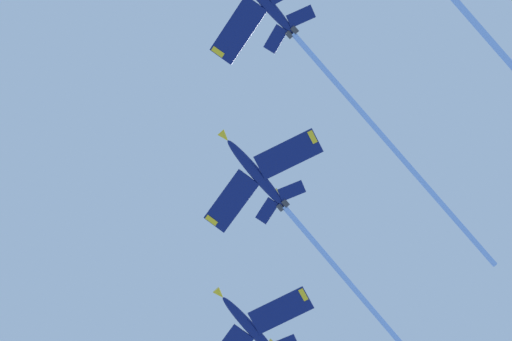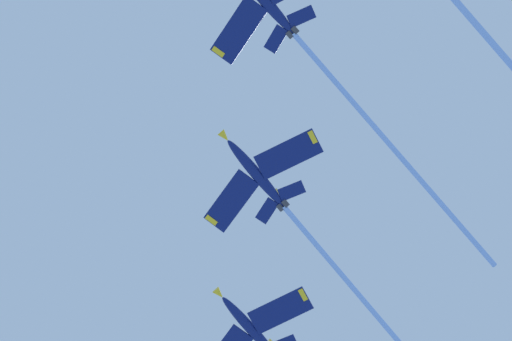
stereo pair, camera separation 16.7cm
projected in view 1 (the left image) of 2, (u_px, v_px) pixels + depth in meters
jet_second at (306, 48)px, 132.80m from camera, size 30.70×48.44×13.73m
jet_third at (291, 214)px, 137.68m from camera, size 28.05×44.43×13.91m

